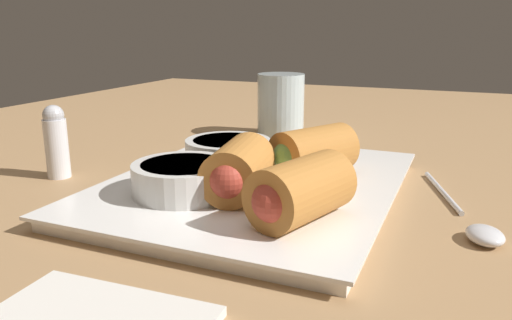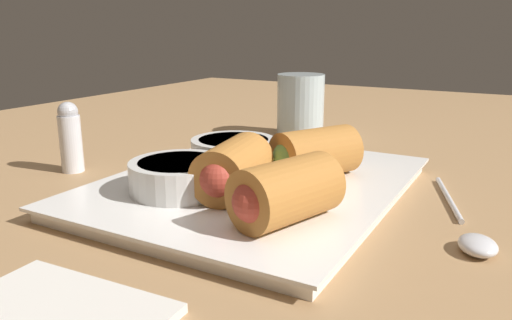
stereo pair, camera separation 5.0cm
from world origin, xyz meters
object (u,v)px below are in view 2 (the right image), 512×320
at_px(dipping_bowl_near, 235,150).
at_px(salt_shaker, 70,137).
at_px(serving_plate, 256,186).
at_px(drinking_glass, 300,105).
at_px(spoon, 471,234).
at_px(dipping_bowl_far, 180,175).

relative_size(dipping_bowl_near, salt_shaker, 1.15).
height_order(dipping_bowl_near, salt_shaker, salt_shaker).
bearing_deg(serving_plate, drinking_glass, 15.47).
height_order(serving_plate, salt_shaker, salt_shaker).
height_order(dipping_bowl_near, spoon, dipping_bowl_near).
bearing_deg(serving_plate, dipping_bowl_far, 146.51).
bearing_deg(drinking_glass, salt_shaker, 154.23).
xyz_separation_m(dipping_bowl_far, salt_shaker, (0.03, 0.18, 0.01)).
bearing_deg(dipping_bowl_near, drinking_glass, 6.52).
bearing_deg(spoon, salt_shaker, 92.35).
distance_m(serving_plate, dipping_bowl_far, 0.08).
distance_m(dipping_bowl_near, salt_shaker, 0.19).
xyz_separation_m(dipping_bowl_near, dipping_bowl_far, (-0.11, -0.01, 0.00)).
distance_m(dipping_bowl_far, drinking_glass, 0.34).
bearing_deg(dipping_bowl_near, spoon, -102.73).
bearing_deg(spoon, serving_plate, 85.41).
distance_m(dipping_bowl_near, drinking_glass, 0.23).
relative_size(dipping_bowl_near, dipping_bowl_far, 1.00).
bearing_deg(salt_shaker, serving_plate, -81.43).
relative_size(serving_plate, dipping_bowl_far, 3.61).
xyz_separation_m(serving_plate, salt_shaker, (-0.03, 0.22, 0.03)).
bearing_deg(dipping_bowl_far, salt_shaker, 80.01).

